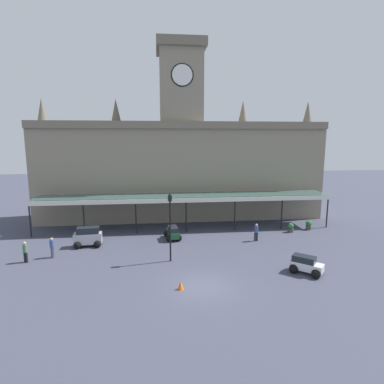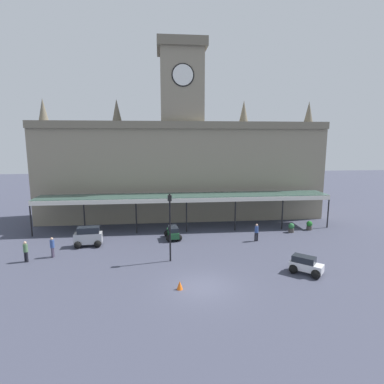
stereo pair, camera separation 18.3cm
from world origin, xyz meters
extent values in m
plane|color=#3E4152|center=(0.00, 0.00, 0.00)|extent=(140.00, 140.00, 0.00)
cube|color=gray|center=(0.00, 18.91, 5.71)|extent=(33.27, 5.84, 11.42)
cube|color=#756C5B|center=(0.00, 15.84, 11.02)|extent=(33.27, 0.30, 0.80)
cube|color=gray|center=(0.00, 18.91, 15.37)|extent=(4.80, 4.80, 7.91)
cube|color=#6E6655|center=(0.00, 18.91, 19.83)|extent=(5.50, 5.50, 1.00)
cylinder|color=white|center=(0.00, 16.45, 16.32)|extent=(2.20, 0.12, 2.20)
cylinder|color=black|center=(0.00, 16.49, 16.32)|extent=(2.46, 0.06, 2.46)
cone|color=#675F50|center=(-15.63, 18.91, 12.72)|extent=(1.10, 1.10, 2.60)
cone|color=#675F50|center=(-7.48, 18.91, 12.72)|extent=(1.10, 1.10, 2.60)
cone|color=#675F50|center=(7.48, 18.91, 12.72)|extent=(1.10, 1.10, 2.60)
cone|color=#675F50|center=(15.63, 18.91, 12.72)|extent=(1.10, 1.10, 2.60)
cube|color=#38564C|center=(0.00, 13.79, 3.55)|extent=(30.66, 3.20, 0.16)
cube|color=silver|center=(0.00, 12.19, 3.35)|extent=(30.66, 0.12, 0.44)
cylinder|color=black|center=(-15.33, 12.34, 1.74)|extent=(0.14, 0.14, 3.47)
cylinder|color=black|center=(-10.22, 12.34, 1.74)|extent=(0.14, 0.14, 3.47)
cylinder|color=black|center=(-5.11, 12.34, 1.74)|extent=(0.14, 0.14, 3.47)
cylinder|color=black|center=(0.00, 12.34, 1.74)|extent=(0.14, 0.14, 3.47)
cylinder|color=black|center=(5.11, 12.34, 1.74)|extent=(0.14, 0.14, 3.47)
cylinder|color=black|center=(10.22, 12.34, 1.74)|extent=(0.14, 0.14, 3.47)
cylinder|color=black|center=(15.33, 12.34, 1.74)|extent=(0.14, 0.14, 3.47)
cube|color=#B2B5BA|center=(-9.14, 8.86, 0.74)|extent=(2.46, 1.13, 0.95)
cube|color=#1E232B|center=(-9.09, 8.86, 1.50)|extent=(1.96, 1.04, 0.55)
sphere|color=black|center=(-9.96, 8.32, 0.32)|extent=(0.64, 0.64, 0.64)
sphere|color=black|center=(-10.03, 9.27, 0.32)|extent=(0.64, 0.64, 0.64)
sphere|color=black|center=(-8.26, 8.45, 0.32)|extent=(0.64, 0.64, 0.64)
sphere|color=black|center=(-8.33, 9.40, 0.32)|extent=(0.64, 0.64, 0.64)
cube|color=silver|center=(7.66, 1.27, 0.54)|extent=(2.28, 2.17, 0.55)
cube|color=#1E232B|center=(7.51, 1.41, 1.05)|extent=(1.71, 1.65, 0.45)
sphere|color=black|center=(8.54, 1.10, 0.32)|extent=(0.64, 0.64, 0.64)
sphere|color=black|center=(7.94, 0.42, 0.32)|extent=(0.64, 0.64, 0.64)
sphere|color=black|center=(7.38, 2.12, 0.32)|extent=(0.64, 0.64, 0.64)
sphere|color=black|center=(6.78, 1.45, 0.32)|extent=(0.64, 0.64, 0.64)
cube|color=#1E512D|center=(-1.51, 10.17, 0.54)|extent=(1.15, 2.34, 0.55)
cube|color=#1E232B|center=(-1.49, 9.97, 1.05)|extent=(1.00, 1.63, 0.45)
sphere|color=black|center=(-2.04, 10.89, 0.32)|extent=(0.64, 0.64, 0.64)
sphere|color=black|center=(-1.15, 10.99, 0.32)|extent=(0.64, 0.64, 0.64)
sphere|color=black|center=(-1.87, 9.35, 0.32)|extent=(0.64, 0.64, 0.64)
sphere|color=black|center=(-0.98, 9.45, 0.32)|extent=(0.64, 0.64, 0.64)
cylinder|color=#3F384C|center=(-11.46, 6.54, 0.41)|extent=(0.17, 0.17, 0.82)
cylinder|color=#3F384C|center=(-11.45, 6.32, 0.41)|extent=(0.17, 0.17, 0.82)
cylinder|color=#334C8C|center=(-11.45, 6.43, 1.13)|extent=(0.34, 0.34, 0.62)
sphere|color=tan|center=(-11.45, 6.43, 1.55)|extent=(0.23, 0.23, 0.23)
cylinder|color=black|center=(-13.30, 5.68, 0.41)|extent=(0.17, 0.17, 0.82)
cylinder|color=black|center=(-13.11, 5.56, 0.41)|extent=(0.17, 0.17, 0.82)
cylinder|color=#4C724C|center=(-13.20, 5.62, 1.13)|extent=(0.34, 0.34, 0.62)
sphere|color=tan|center=(-13.20, 5.62, 1.55)|extent=(0.23, 0.23, 0.23)
cylinder|color=black|center=(6.41, 8.75, 0.41)|extent=(0.17, 0.17, 0.82)
cylinder|color=black|center=(6.19, 8.69, 0.41)|extent=(0.17, 0.17, 0.82)
cylinder|color=#334C8C|center=(6.30, 8.72, 1.13)|extent=(0.34, 0.34, 0.62)
sphere|color=tan|center=(6.30, 8.72, 1.55)|extent=(0.23, 0.23, 0.23)
cylinder|color=black|center=(-1.94, 4.63, 2.43)|extent=(0.13, 0.13, 4.85)
cube|color=black|center=(-1.94, 4.63, 5.07)|extent=(0.30, 0.30, 0.44)
sphere|color=black|center=(-1.94, 4.63, 5.35)|extent=(0.14, 0.14, 0.14)
cone|color=orange|center=(-1.50, -0.17, 0.29)|extent=(0.40, 0.40, 0.57)
cylinder|color=#47423D|center=(12.99, 11.71, 0.21)|extent=(0.56, 0.56, 0.42)
sphere|color=#1F6C25|center=(12.99, 11.71, 0.66)|extent=(0.60, 0.60, 0.60)
cylinder|color=#47423D|center=(10.73, 11.06, 0.21)|extent=(0.56, 0.56, 0.42)
sphere|color=#2A6839|center=(10.73, 11.06, 0.66)|extent=(0.60, 0.60, 0.60)
camera|label=1|loc=(-2.82, -18.98, 9.59)|focal=29.41mm
camera|label=2|loc=(-2.64, -19.00, 9.59)|focal=29.41mm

